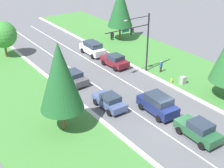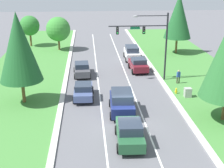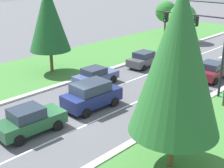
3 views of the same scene
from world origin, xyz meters
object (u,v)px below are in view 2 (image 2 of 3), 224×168
at_px(forest_sedan, 130,132).
at_px(oak_near_left_tree, 30,26).
at_px(white_suv, 132,53).
at_px(pedestrian, 178,76).
at_px(fire_hydrant, 176,91).
at_px(burgundy_sedan, 138,65).
at_px(conifer_near_right_tree, 178,16).
at_px(conifer_mid_left_tree, 19,47).
at_px(utility_cabinet, 188,93).
at_px(graphite_sedan, 82,69).
at_px(oak_far_left_tree, 58,29).
at_px(navy_suv, 122,102).
at_px(traffic_signal_mast, 150,37).
at_px(slate_blue_sedan, 83,91).

xyz_separation_m(forest_sedan, oak_near_left_tree, (-12.67, 33.40, 2.66)).
relative_size(white_suv, pedestrian, 2.90).
bearing_deg(fire_hydrant, burgundy_sedan, 108.01).
distance_m(conifer_near_right_tree, conifer_mid_left_tree, 27.19).
bearing_deg(utility_cabinet, burgundy_sedan, 111.16).
xyz_separation_m(graphite_sedan, conifer_near_right_tree, (14.70, 9.88, 4.99)).
bearing_deg(burgundy_sedan, pedestrian, -56.44).
relative_size(white_suv, burgundy_sedan, 1.12).
bearing_deg(forest_sedan, oak_near_left_tree, 113.15).
height_order(pedestrian, conifer_mid_left_tree, conifer_mid_left_tree).
bearing_deg(oak_far_left_tree, graphite_sedan, -74.07).
height_order(navy_suv, graphite_sedan, navy_suv).
relative_size(navy_suv, conifer_mid_left_tree, 0.52).
xyz_separation_m(forest_sedan, oak_far_left_tree, (-7.60, 30.18, 2.56)).
bearing_deg(oak_far_left_tree, oak_near_left_tree, 147.53).
bearing_deg(oak_near_left_tree, white_suv, -31.52).
distance_m(graphite_sedan, pedestrian, 11.80).
height_order(white_suv, utility_cabinet, white_suv).
xyz_separation_m(oak_near_left_tree, conifer_mid_left_tree, (3.32, -24.92, 2.04)).
xyz_separation_m(navy_suv, oak_far_left_tree, (-7.59, 24.77, 2.39)).
distance_m(traffic_signal_mast, oak_far_left_tree, 20.00).
height_order(forest_sedan, conifer_mid_left_tree, conifer_mid_left_tree).
distance_m(forest_sedan, fire_hydrant, 11.40).
height_order(traffic_signal_mast, conifer_near_right_tree, conifer_near_right_tree).
bearing_deg(oak_far_left_tree, pedestrian, -49.62).
bearing_deg(oak_near_left_tree, navy_suv, -65.66).
relative_size(navy_suv, graphite_sedan, 1.01).
bearing_deg(graphite_sedan, conifer_mid_left_tree, -127.00).
bearing_deg(conifer_near_right_tree, oak_far_left_tree, 169.05).
distance_m(slate_blue_sedan, oak_near_left_tree, 26.06).
bearing_deg(graphite_sedan, fire_hydrant, -38.54).
bearing_deg(conifer_mid_left_tree, fire_hydrant, 3.84).
bearing_deg(graphite_sedan, pedestrian, -23.02).
bearing_deg(traffic_signal_mast, forest_sedan, -106.50).
distance_m(graphite_sedan, oak_far_left_tree, 14.25).
bearing_deg(oak_near_left_tree, pedestrian, -46.10).
bearing_deg(conifer_mid_left_tree, white_suv, 49.57).
bearing_deg(oak_far_left_tree, forest_sedan, -75.86).
bearing_deg(traffic_signal_mast, pedestrian, -25.35).
bearing_deg(fire_hydrant, forest_sedan, -123.18).
bearing_deg(burgundy_sedan, slate_blue_sedan, -131.37).
bearing_deg(oak_far_left_tree, fire_hydrant, -56.19).
bearing_deg(utility_cabinet, conifer_mid_left_tree, -179.95).
bearing_deg(conifer_near_right_tree, conifer_mid_left_tree, -138.24).
relative_size(forest_sedan, fire_hydrant, 6.48).
relative_size(white_suv, conifer_mid_left_tree, 0.55).
distance_m(traffic_signal_mast, fire_hydrant, 7.01).
xyz_separation_m(traffic_signal_mast, graphite_sedan, (-7.94, 2.59, -4.39)).
bearing_deg(burgundy_sedan, oak_near_left_tree, 133.73).
xyz_separation_m(graphite_sedan, oak_near_left_tree, (-8.91, 16.69, 2.73)).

